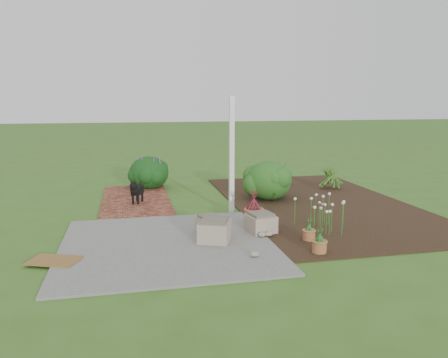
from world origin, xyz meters
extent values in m
plane|color=#39611E|center=(0.00, 0.00, 0.00)|extent=(80.00, 80.00, 0.00)
cube|color=slate|center=(-1.25, -1.75, 0.02)|extent=(3.50, 3.50, 0.04)
cube|color=maroon|center=(-1.70, 1.75, 0.02)|extent=(1.60, 3.50, 0.04)
cube|color=black|center=(2.50, 0.50, 0.01)|extent=(4.00, 7.00, 0.03)
cube|color=white|center=(0.30, 0.10, 1.25)|extent=(0.10, 0.10, 2.50)
cube|color=gray|center=(-0.45, -1.81, 0.21)|extent=(0.66, 0.66, 0.34)
cube|color=gray|center=(0.48, -1.47, 0.19)|extent=(0.54, 0.54, 0.31)
cube|color=gray|center=(-0.44, -1.29, 0.17)|extent=(0.51, 0.51, 0.27)
cube|color=brown|center=(-2.98, -2.23, 0.05)|extent=(0.84, 0.69, 0.02)
cube|color=black|center=(-1.67, 1.35, 0.34)|extent=(0.32, 0.45, 0.18)
cylinder|color=black|center=(-1.78, 1.23, 0.14)|extent=(0.05, 0.05, 0.21)
cylinder|color=black|center=(-1.66, 1.19, 0.14)|extent=(0.05, 0.05, 0.21)
cylinder|color=black|center=(-1.67, 1.51, 0.14)|extent=(0.05, 0.05, 0.21)
cylinder|color=black|center=(-1.56, 1.47, 0.14)|extent=(0.05, 0.05, 0.21)
sphere|color=black|center=(-1.75, 1.11, 0.49)|extent=(0.17, 0.17, 0.17)
cone|color=black|center=(-1.59, 1.55, 0.46)|extent=(0.11, 0.14, 0.15)
cylinder|color=beige|center=(-1.47, 3.48, 0.24)|extent=(0.37, 0.37, 0.41)
ellipsoid|color=#1C3A10|center=(1.48, 1.16, 0.51)|extent=(1.47, 1.47, 0.95)
cylinder|color=#B5533D|center=(0.52, -0.87, 0.18)|extent=(0.47, 0.47, 0.29)
cylinder|color=#9D5E35|center=(1.17, -2.07, 0.12)|extent=(0.27, 0.27, 0.18)
cylinder|color=#995E33|center=(1.07, -2.69, 0.13)|extent=(0.24, 0.24, 0.19)
ellipsoid|color=black|center=(-1.31, 3.20, 0.46)|extent=(1.38, 1.38, 0.92)
camera|label=1|loc=(-1.82, -8.83, 2.42)|focal=35.00mm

